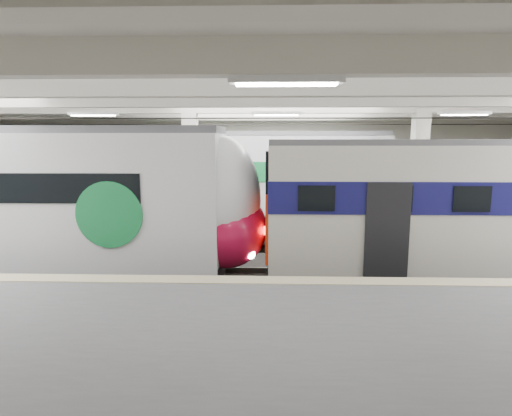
{
  "coord_description": "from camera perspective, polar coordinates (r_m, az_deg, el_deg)",
  "views": [
    {
      "loc": [
        -0.24,
        -12.14,
        4.15
      ],
      "look_at": [
        -0.63,
        1.0,
        2.0
      ],
      "focal_mm": 30.0,
      "sensor_mm": 36.0,
      "label": 1
    }
  ],
  "objects": [
    {
      "name": "modern_emu",
      "position": [
        13.86,
        -25.82,
        0.28
      ],
      "size": [
        13.9,
        2.87,
        4.48
      ],
      "color": "silver",
      "rests_on": "ground"
    },
    {
      "name": "older_rer",
      "position": [
        13.71,
        27.88,
        -0.13
      ],
      "size": [
        12.34,
        2.73,
        4.12
      ],
      "color": "beige",
      "rests_on": "ground"
    },
    {
      "name": "station_hall",
      "position": [
        10.45,
        3.04,
        4.3
      ],
      "size": [
        36.0,
        24.0,
        5.75
      ],
      "color": "black",
      "rests_on": "ground"
    },
    {
      "name": "far_train",
      "position": [
        17.87,
        -5.36,
        3.26
      ],
      "size": [
        13.93,
        3.27,
        4.43
      ],
      "rotation": [
        0.0,
        0.0,
        0.03
      ],
      "color": "silver",
      "rests_on": "ground"
    }
  ]
}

